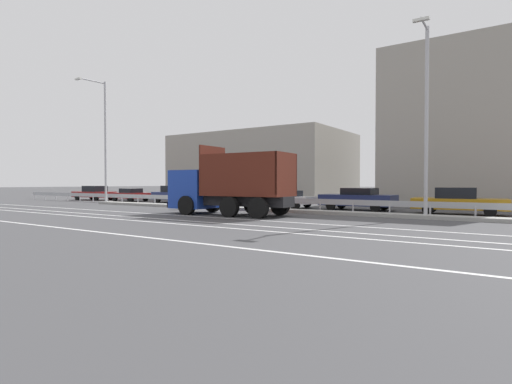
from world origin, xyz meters
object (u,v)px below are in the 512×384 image
object	(u,v)px
street_lamp_0	(103,136)
parked_car_2	(175,194)
median_road_sign	(208,188)
parked_car_0	(94,193)
parked_car_3	(218,196)
dump_truck	(218,191)
parked_car_4	(286,199)
parked_car_5	(358,199)
street_lamp_1	(426,114)
parked_car_1	(130,195)
parked_car_6	(458,201)

from	to	relation	value
street_lamp_0	parked_car_2	size ratio (longest dim) A/B	2.34
median_road_sign	parked_car_0	xyz separation A→B (m)	(-18.36, 3.78, -0.66)
median_road_sign	parked_car_3	bearing A→B (deg)	119.56
dump_truck	parked_car_2	size ratio (longest dim) A/B	1.66
parked_car_4	parked_car_5	distance (m)	5.04
parked_car_5	street_lamp_1	bearing A→B (deg)	-130.30
street_lamp_1	parked_car_1	size ratio (longest dim) A/B	2.31
parked_car_3	parked_car_4	distance (m)	6.06
street_lamp_1	parked_car_4	bearing A→B (deg)	158.51
dump_truck	street_lamp_0	world-z (taller)	street_lamp_0
street_lamp_0	parked_car_3	distance (m)	10.87
dump_truck	street_lamp_1	bearing A→B (deg)	-74.55
dump_truck	median_road_sign	world-z (taller)	dump_truck
parked_car_1	parked_car_3	size ratio (longest dim) A/B	0.83
parked_car_1	parked_car_5	size ratio (longest dim) A/B	0.86
street_lamp_0	parked_car_4	xyz separation A→B (m)	(15.00, 4.03, -4.94)
parked_car_3	parked_car_5	size ratio (longest dim) A/B	1.03
parked_car_0	parked_car_4	bearing A→B (deg)	-94.47
street_lamp_1	parked_car_2	bearing A→B (deg)	168.26
median_road_sign	parked_car_5	distance (m)	9.97
parked_car_2	parked_car_6	xyz separation A→B (m)	(22.32, -0.69, -0.01)
street_lamp_1	parked_car_4	world-z (taller)	street_lamp_1
parked_car_1	parked_car_0	bearing A→B (deg)	93.48
dump_truck	parked_car_1	xyz separation A→B (m)	(-16.72, 7.46, -0.67)
parked_car_4	parked_car_5	size ratio (longest dim) A/B	0.84
street_lamp_0	parked_car_2	bearing A→B (deg)	52.43
parked_car_4	parked_car_6	xyz separation A→B (m)	(10.84, -0.14, 0.11)
parked_car_6	parked_car_4	bearing A→B (deg)	-94.94
parked_car_4	parked_car_5	xyz separation A→B (m)	(5.03, 0.34, 0.10)
dump_truck	parked_car_5	bearing A→B (deg)	-37.76
dump_truck	parked_car_1	distance (m)	18.32
parked_car_2	parked_car_0	bearing A→B (deg)	-86.17
street_lamp_0	parked_car_3	xyz separation A→B (m)	(8.95, 3.84, -4.83)
street_lamp_0	street_lamp_1	world-z (taller)	street_lamp_0
parked_car_2	parked_car_6	distance (m)	22.33
street_lamp_0	parked_car_5	distance (m)	21.06
parked_car_5	parked_car_6	world-z (taller)	parked_car_6
parked_car_3	parked_car_4	world-z (taller)	parked_car_3
parked_car_4	street_lamp_1	bearing A→B (deg)	-113.50
parked_car_0	parked_car_3	size ratio (longest dim) A/B	0.98
dump_truck	street_lamp_0	bearing A→B (deg)	74.71
dump_truck	parked_car_2	distance (m)	13.69
parked_car_6	parked_car_3	bearing A→B (deg)	-94.05
dump_truck	parked_car_3	xyz separation A→B (m)	(-5.81, 7.06, -0.56)
dump_truck	parked_car_1	world-z (taller)	dump_truck
dump_truck	parked_car_3	world-z (taller)	dump_truck
dump_truck	parked_car_4	bearing A→B (deg)	-4.86
parked_car_2	parked_car_3	world-z (taller)	parked_car_2
street_lamp_0	street_lamp_1	size ratio (longest dim) A/B	1.09
parked_car_1	parked_car_5	xyz separation A→B (m)	(21.99, 0.13, 0.09)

